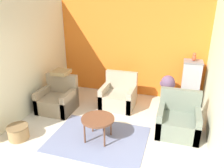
{
  "coord_description": "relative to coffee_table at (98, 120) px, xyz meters",
  "views": [
    {
      "loc": [
        1.37,
        -2.61,
        2.76
      ],
      "look_at": [
        0.0,
        1.79,
        0.97
      ],
      "focal_mm": 35.0,
      "sensor_mm": 36.0,
      "label": 1
    }
  ],
  "objects": [
    {
      "name": "throw_pillow",
      "position": [
        -1.48,
        1.19,
        0.51
      ],
      "size": [
        0.42,
        0.42,
        0.1
      ],
      "color": "tan",
      "rests_on": "armchair_left"
    },
    {
      "name": "potted_plant",
      "position": [
        1.23,
        2.17,
        0.07
      ],
      "size": [
        0.41,
        0.38,
        0.82
      ],
      "color": "#66605B",
      "rests_on": "ground_plane"
    },
    {
      "name": "wall_left",
      "position": [
        -2.1,
        0.78,
        0.92
      ],
      "size": [
        0.06,
        3.58,
        2.76
      ],
      "color": "beige",
      "rests_on": "ground_plane"
    },
    {
      "name": "area_rug",
      "position": [
        -0.0,
        0.0,
        -0.45
      ],
      "size": [
        2.0,
        1.5,
        0.01
      ],
      "color": "slate",
      "rests_on": "ground_plane"
    },
    {
      "name": "wall_back_accent",
      "position": [
        0.06,
        2.6,
        0.92
      ],
      "size": [
        4.38,
        0.06,
        2.76
      ],
      "color": "orange",
      "rests_on": "ground_plane"
    },
    {
      "name": "wall_right",
      "position": [
        2.22,
        0.78,
        0.92
      ],
      "size": [
        0.06,
        3.58,
        2.76
      ],
      "color": "beige",
      "rests_on": "ground_plane"
    },
    {
      "name": "armchair_right",
      "position": [
        1.57,
        0.75,
        -0.17
      ],
      "size": [
        0.88,
        0.8,
        0.92
      ],
      "color": "slate",
      "rests_on": "ground_plane"
    },
    {
      "name": "armchair_left",
      "position": [
        -1.48,
        0.91,
        -0.17
      ],
      "size": [
        0.88,
        0.8,
        0.92
      ],
      "color": "#9E896B",
      "rests_on": "ground_plane"
    },
    {
      "name": "parrot",
      "position": [
        1.81,
        2.18,
        0.93
      ],
      "size": [
        0.11,
        0.19,
        0.23
      ],
      "color": "#D14C2D",
      "rests_on": "birdcage"
    },
    {
      "name": "birdcage",
      "position": [
        1.81,
        2.18,
        0.18
      ],
      "size": [
        0.49,
        0.49,
        1.28
      ],
      "color": "slate",
      "rests_on": "ground_plane"
    },
    {
      "name": "wicker_basket",
      "position": [
        -1.61,
        -0.48,
        -0.3
      ],
      "size": [
        0.44,
        0.44,
        0.3
      ],
      "color": "#A37F51",
      "rests_on": "ground_plane"
    },
    {
      "name": "coffee_table",
      "position": [
        0.0,
        0.0,
        0.0
      ],
      "size": [
        0.68,
        0.68,
        0.5
      ],
      "color": "brown",
      "rests_on": "ground_plane"
    },
    {
      "name": "armchair_middle",
      "position": [
        -0.01,
        1.59,
        -0.17
      ],
      "size": [
        0.88,
        0.8,
        0.92
      ],
      "color": "tan",
      "rests_on": "ground_plane"
    }
  ]
}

